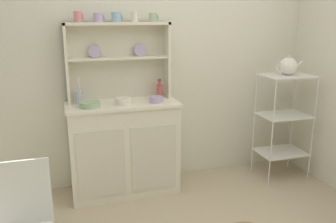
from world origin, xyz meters
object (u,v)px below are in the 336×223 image
object	(u,v)px
bowl_mixing_large	(90,104)
porcelain_teapot	(288,66)
bakers_rack	(284,114)
cup_rose_0	(78,17)
hutch_shelf_unit	(118,55)
utensil_jar	(79,97)
hutch_cabinet	(124,147)
jam_bottle	(160,91)
wire_chair	(24,222)

from	to	relation	value
bowl_mixing_large	porcelain_teapot	world-z (taller)	porcelain_teapot
bakers_rack	cup_rose_0	xyz separation A→B (m)	(-1.91, 0.26, 0.94)
hutch_shelf_unit	bakers_rack	bearing A→B (deg)	-10.79
bakers_rack	utensil_jar	world-z (taller)	utensil_jar
hutch_cabinet	jam_bottle	distance (m)	0.62
jam_bottle	porcelain_teapot	bearing A→B (deg)	-10.49
hutch_shelf_unit	wire_chair	size ratio (longest dim) A/B	1.09
cup_rose_0	bowl_mixing_large	size ratio (longest dim) A/B	0.53
utensil_jar	jam_bottle	bearing A→B (deg)	0.71
hutch_cabinet	bowl_mixing_large	bearing A→B (deg)	-165.81
cup_rose_0	utensil_jar	distance (m)	0.68
jam_bottle	hutch_cabinet	bearing A→B (deg)	-166.77
bowl_mixing_large	jam_bottle	world-z (taller)	jam_bottle
wire_chair	utensil_jar	world-z (taller)	utensil_jar
hutch_shelf_unit	bowl_mixing_large	world-z (taller)	hutch_shelf_unit
hutch_shelf_unit	jam_bottle	size ratio (longest dim) A/B	5.19
jam_bottle	utensil_jar	distance (m)	0.73
hutch_cabinet	porcelain_teapot	size ratio (longest dim) A/B	3.84
hutch_shelf_unit	porcelain_teapot	world-z (taller)	hutch_shelf_unit
jam_bottle	utensil_jar	size ratio (longest dim) A/B	0.73
wire_chair	porcelain_teapot	world-z (taller)	porcelain_teapot
wire_chair	cup_rose_0	world-z (taller)	cup_rose_0
bakers_rack	wire_chair	xyz separation A→B (m)	(-2.34, -1.04, -0.15)
bakers_rack	porcelain_teapot	xyz separation A→B (m)	(-0.00, 0.00, 0.48)
cup_rose_0	hutch_cabinet	bearing A→B (deg)	-20.38
hutch_cabinet	bowl_mixing_large	size ratio (longest dim) A/B	5.69
hutch_shelf_unit	jam_bottle	world-z (taller)	hutch_shelf_unit
bakers_rack	jam_bottle	bearing A→B (deg)	169.52
hutch_cabinet	utensil_jar	bearing A→B (deg)	168.12
wire_chair	bowl_mixing_large	world-z (taller)	bowl_mixing_large
hutch_shelf_unit	bakers_rack	xyz separation A→B (m)	(1.58, -0.30, -0.60)
wire_chair	jam_bottle	xyz separation A→B (m)	(1.12, 1.26, 0.41)
cup_rose_0	porcelain_teapot	size ratio (longest dim) A/B	0.35
porcelain_teapot	hutch_cabinet	bearing A→B (deg)	175.00
hutch_shelf_unit	bakers_rack	size ratio (longest dim) A/B	0.88
cup_rose_0	jam_bottle	size ratio (longest dim) A/B	0.51
hutch_shelf_unit	bakers_rack	world-z (taller)	hutch_shelf_unit
wire_chair	jam_bottle	world-z (taller)	jam_bottle
cup_rose_0	utensil_jar	size ratio (longest dim) A/B	0.37
wire_chair	cup_rose_0	bearing A→B (deg)	81.27
hutch_cabinet	cup_rose_0	xyz separation A→B (m)	(-0.33, 0.12, 1.16)
wire_chair	cup_rose_0	distance (m)	1.74
hutch_shelf_unit	bowl_mixing_large	bearing A→B (deg)	-140.79
bowl_mixing_large	bakers_rack	bearing A→B (deg)	-1.99
porcelain_teapot	bakers_rack	bearing A→B (deg)	0.00
utensil_jar	porcelain_teapot	xyz separation A→B (m)	(1.95, -0.22, 0.22)
jam_bottle	cup_rose_0	bearing A→B (deg)	177.04
utensil_jar	bowl_mixing_large	bearing A→B (deg)	-62.91
jam_bottle	porcelain_teapot	size ratio (longest dim) A/B	0.69
bowl_mixing_large	porcelain_teapot	size ratio (longest dim) A/B	0.68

